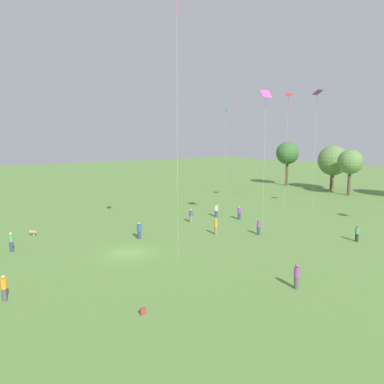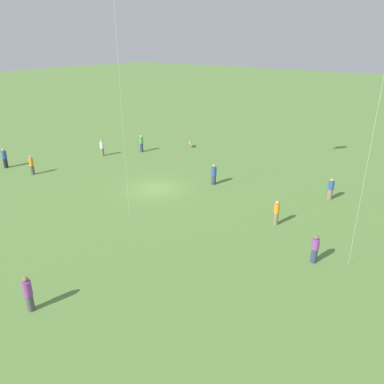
{
  "view_description": "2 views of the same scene",
  "coord_description": "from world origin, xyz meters",
  "px_view_note": "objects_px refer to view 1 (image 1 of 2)",
  "views": [
    {
      "loc": [
        29.59,
        -15.2,
        10.45
      ],
      "look_at": [
        2.68,
        5.14,
        5.47
      ],
      "focal_mm": 35.0,
      "sensor_mm": 36.0,
      "label": 1
    },
    {
      "loc": [
        20.58,
        19.56,
        11.46
      ],
      "look_at": [
        4.14,
        6.93,
        2.84
      ],
      "focal_mm": 35.0,
      "sensor_mm": 36.0,
      "label": 2
    }
  ],
  "objects_px": {
    "person_7": "(11,242)",
    "kite_4": "(177,5)",
    "person_8": "(297,276)",
    "picnic_bag_0": "(143,311)",
    "person_6": "(239,213)",
    "person_11": "(259,227)",
    "person_3": "(139,231)",
    "person_5": "(4,288)",
    "kite_5": "(288,100)",
    "person_2": "(216,227)",
    "dog_0": "(33,232)",
    "person_9": "(357,233)",
    "person_1": "(216,210)",
    "kite_3": "(266,99)",
    "person_10": "(191,216)",
    "kite_1": "(317,97)",
    "kite_0": "(226,115)"
  },
  "relations": [
    {
      "from": "person_8",
      "to": "person_3",
      "type": "bearing_deg",
      "value": -108.86
    },
    {
      "from": "kite_1",
      "to": "person_6",
      "type": "bearing_deg",
      "value": 26.1
    },
    {
      "from": "kite_0",
      "to": "kite_4",
      "type": "height_order",
      "value": "kite_4"
    },
    {
      "from": "person_3",
      "to": "person_7",
      "type": "relative_size",
      "value": 0.96
    },
    {
      "from": "person_5",
      "to": "person_9",
      "type": "relative_size",
      "value": 1.04
    },
    {
      "from": "person_10",
      "to": "dog_0",
      "type": "height_order",
      "value": "person_10"
    },
    {
      "from": "person_2",
      "to": "kite_0",
      "type": "distance_m",
      "value": 28.8
    },
    {
      "from": "person_5",
      "to": "picnic_bag_0",
      "type": "distance_m",
      "value": 9.35
    },
    {
      "from": "person_11",
      "to": "kite_5",
      "type": "bearing_deg",
      "value": -15.38
    },
    {
      "from": "person_9",
      "to": "person_11",
      "type": "distance_m",
      "value": 9.81
    },
    {
      "from": "person_11",
      "to": "kite_1",
      "type": "relative_size",
      "value": 0.1
    },
    {
      "from": "person_1",
      "to": "person_2",
      "type": "bearing_deg",
      "value": 52.53
    },
    {
      "from": "picnic_bag_0",
      "to": "kite_0",
      "type": "bearing_deg",
      "value": 131.61
    },
    {
      "from": "person_5",
      "to": "person_9",
      "type": "height_order",
      "value": "person_5"
    },
    {
      "from": "person_2",
      "to": "dog_0",
      "type": "relative_size",
      "value": 2.15
    },
    {
      "from": "person_2",
      "to": "kite_1",
      "type": "bearing_deg",
      "value": -169.59
    },
    {
      "from": "person_3",
      "to": "picnic_bag_0",
      "type": "bearing_deg",
      "value": 162.34
    },
    {
      "from": "person_3",
      "to": "person_9",
      "type": "bearing_deg",
      "value": -119.06
    },
    {
      "from": "person_7",
      "to": "kite_5",
      "type": "bearing_deg",
      "value": -135.38
    },
    {
      "from": "person_7",
      "to": "kite_4",
      "type": "xyz_separation_m",
      "value": [
        11.79,
        10.43,
        19.44
      ]
    },
    {
      "from": "person_2",
      "to": "person_3",
      "type": "xyz_separation_m",
      "value": [
        -3.55,
        -7.39,
        -0.02
      ]
    },
    {
      "from": "person_2",
      "to": "person_9",
      "type": "bearing_deg",
      "value": 142.03
    },
    {
      "from": "person_1",
      "to": "person_3",
      "type": "distance_m",
      "value": 13.76
    },
    {
      "from": "person_6",
      "to": "person_11",
      "type": "xyz_separation_m",
      "value": [
        6.72,
        -3.66,
        -0.01
      ]
    },
    {
      "from": "person_10",
      "to": "person_11",
      "type": "xyz_separation_m",
      "value": [
        9.16,
        2.24,
        0.01
      ]
    },
    {
      "from": "kite_0",
      "to": "kite_4",
      "type": "relative_size",
      "value": 0.72
    },
    {
      "from": "kite_4",
      "to": "kite_5",
      "type": "height_order",
      "value": "kite_4"
    },
    {
      "from": "person_1",
      "to": "person_7",
      "type": "bearing_deg",
      "value": 3.77
    },
    {
      "from": "person_1",
      "to": "person_6",
      "type": "xyz_separation_m",
      "value": [
        2.98,
        1.33,
        -0.01
      ]
    },
    {
      "from": "kite_4",
      "to": "kite_5",
      "type": "relative_size",
      "value": 1.33
    },
    {
      "from": "person_1",
      "to": "kite_3",
      "type": "xyz_separation_m",
      "value": [
        8.78,
        -0.71,
        13.61
      ]
    },
    {
      "from": "kite_1",
      "to": "kite_3",
      "type": "bearing_deg",
      "value": 56.18
    },
    {
      "from": "person_6",
      "to": "person_7",
      "type": "bearing_deg",
      "value": -163.22
    },
    {
      "from": "person_6",
      "to": "person_7",
      "type": "xyz_separation_m",
      "value": [
        -2.84,
        -26.24,
        0.06
      ]
    },
    {
      "from": "person_1",
      "to": "picnic_bag_0",
      "type": "relative_size",
      "value": 4.35
    },
    {
      "from": "person_1",
      "to": "person_9",
      "type": "bearing_deg",
      "value": 105.19
    },
    {
      "from": "person_8",
      "to": "kite_4",
      "type": "height_order",
      "value": "kite_4"
    },
    {
      "from": "person_8",
      "to": "picnic_bag_0",
      "type": "height_order",
      "value": "person_8"
    },
    {
      "from": "person_3",
      "to": "person_5",
      "type": "xyz_separation_m",
      "value": [
        7.91,
        -14.25,
        0.02
      ]
    },
    {
      "from": "person_2",
      "to": "kite_4",
      "type": "height_order",
      "value": "kite_4"
    },
    {
      "from": "person_8",
      "to": "person_5",
      "type": "bearing_deg",
      "value": -57.54
    },
    {
      "from": "kite_3",
      "to": "kite_5",
      "type": "distance_m",
      "value": 12.1
    },
    {
      "from": "person_7",
      "to": "person_8",
      "type": "relative_size",
      "value": 1.01
    },
    {
      "from": "person_8",
      "to": "kite_5",
      "type": "height_order",
      "value": "kite_5"
    },
    {
      "from": "person_3",
      "to": "person_10",
      "type": "height_order",
      "value": "person_3"
    },
    {
      "from": "person_3",
      "to": "kite_3",
      "type": "distance_m",
      "value": 19.36
    },
    {
      "from": "person_9",
      "to": "person_8",
      "type": "bearing_deg",
      "value": -120.13
    },
    {
      "from": "person_3",
      "to": "kite_5",
      "type": "xyz_separation_m",
      "value": [
        -0.15,
        23.32,
        14.55
      ]
    },
    {
      "from": "person_3",
      "to": "person_10",
      "type": "distance_m",
      "value": 9.21
    },
    {
      "from": "person_7",
      "to": "kite_4",
      "type": "bearing_deg",
      "value": -178.93
    }
  ]
}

